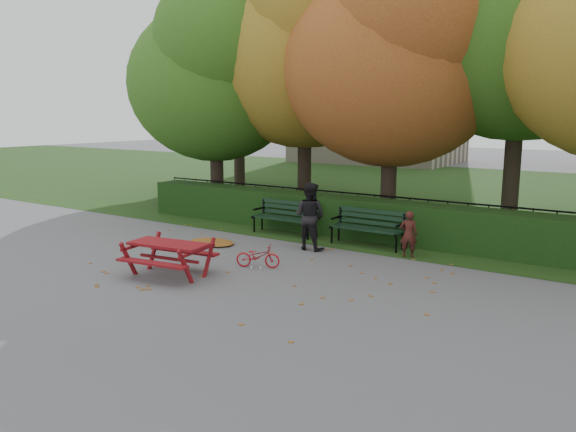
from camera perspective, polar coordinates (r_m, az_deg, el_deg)
The scene contains 17 objects.
ground at distance 11.32m, azimuth -5.24°, elevation -5.93°, with size 90.00×90.00×0.00m, color slate.
grass_strip at distance 23.66m, azimuth 16.59°, elevation 2.27°, with size 90.00×90.00×0.00m, color #1D3814.
building_left at distance 38.15m, azimuth 9.36°, elevation 16.79°, with size 10.00×7.00×15.00m, color tan.
hedge at distance 14.88m, azimuth 5.68°, elevation -0.01°, with size 13.00×0.90×1.00m, color black.
iron_fence at distance 15.57m, azimuth 7.07°, elevation 0.57°, with size 14.00×0.04×1.02m.
tree_a at distance 18.52m, azimuth -7.18°, elevation 14.49°, with size 5.88×5.60×7.48m.
tree_b at distance 17.94m, azimuth 2.31°, elevation 17.53°, with size 6.72×6.40×8.79m.
tree_c at distance 15.68m, azimuth 11.40°, elevation 16.24°, with size 6.30×6.00×8.00m.
tree_f at distance 22.68m, azimuth -4.82°, elevation 16.75°, with size 6.93×6.60×9.19m.
bench_left at distance 14.86m, azimuth -0.20°, elevation 0.11°, with size 1.80×0.57×0.88m.
bench_right at distance 13.69m, azimuth 8.16°, elevation -0.89°, with size 1.80×0.57×0.88m.
picnic_table at distance 11.31m, azimuth -12.04°, elevation -3.40°, with size 1.73×1.48×0.76m.
leaf_pile at distance 13.98m, azimuth -7.74°, elevation -2.64°, with size 1.22×0.85×0.08m, color #672F12.
leaf_scatter at distance 11.55m, azimuth -4.31°, elevation -5.56°, with size 9.00×5.70×0.01m, color #672F12, non-canonical shape.
child at distance 12.76m, azimuth 12.15°, elevation -1.81°, with size 0.38×0.25×1.05m, color #401914.
adult at distance 13.17m, azimuth 2.22°, elevation -0.01°, with size 0.78×0.60×1.60m, color black.
bicycle at distance 11.73m, azimuth -3.08°, elevation -4.10°, with size 0.32×0.92×0.48m, color #B01018.
Camera 1 is at (6.87, -8.42, 3.18)m, focal length 35.00 mm.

